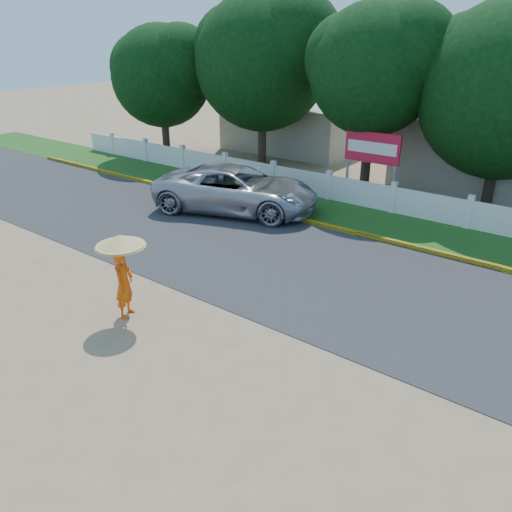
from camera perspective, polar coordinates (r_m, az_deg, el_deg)
The scene contains 10 objects.
ground at distance 12.61m, azimuth -5.59°, elevation -8.36°, with size 120.00×120.00×0.00m, color #9E8460.
road at distance 15.76m, azimuth 5.53°, elevation -1.35°, with size 60.00×7.00×0.02m, color #38383A.
grass_verge at distance 20.09m, azimuth 13.58°, elevation 3.80°, with size 60.00×3.50×0.03m, color #2D601E.
curb at distance 18.61m, azimuth 11.40°, elevation 2.59°, with size 40.00×0.18×0.16m, color yellow.
fence at distance 21.20m, azimuth 15.37°, elevation 6.20°, with size 40.00×0.10×1.10m, color silver.
building_far at distance 32.29m, azimuth 4.36°, elevation 14.45°, with size 8.00×5.00×2.80m, color #B7AD99.
vehicle at distance 20.62m, azimuth -2.27°, elevation 7.66°, with size 3.08×6.68×1.86m, color #ABACB3.
monk_with_parasol at distance 12.90m, azimuth -15.04°, elevation -0.89°, with size 1.24×1.24×2.26m.
billboard at distance 22.39m, azimuth 13.12°, elevation 11.58°, with size 2.50×0.13×2.95m.
tree_row at distance 23.41m, azimuth 19.49°, elevation 18.43°, with size 36.55×8.27×8.90m.
Camera 1 is at (7.40, -7.68, 6.73)m, focal length 35.00 mm.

